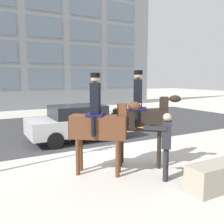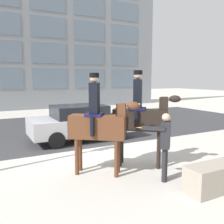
# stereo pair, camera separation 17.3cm
# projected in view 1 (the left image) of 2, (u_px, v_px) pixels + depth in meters

# --- Properties ---
(ground_plane) EXTENTS (80.00, 80.00, 0.00)m
(ground_plane) POSITION_uv_depth(u_px,v_px,m) (94.00, 152.00, 8.45)
(ground_plane) COLOR beige
(road_surface) EXTENTS (23.71, 8.50, 0.01)m
(road_surface) POSITION_uv_depth(u_px,v_px,m) (54.00, 128.00, 12.56)
(road_surface) COLOR #38383A
(road_surface) RESTS_ON ground_plane
(mounted_horse_lead) EXTENTS (1.63, 1.34, 2.63)m
(mounted_horse_lead) POSITION_uv_depth(u_px,v_px,m) (100.00, 124.00, 6.39)
(mounted_horse_lead) COLOR #59331E
(mounted_horse_lead) RESTS_ON ground_plane
(mounted_horse_companion) EXTENTS (1.64, 1.41, 2.71)m
(mounted_horse_companion) POSITION_uv_depth(u_px,v_px,m) (142.00, 117.00, 7.01)
(mounted_horse_companion) COLOR black
(mounted_horse_companion) RESTS_ON ground_plane
(pedestrian_bystander) EXTENTS (0.88, 0.59, 1.67)m
(pedestrian_bystander) POSITION_uv_depth(u_px,v_px,m) (166.00, 141.00, 6.03)
(pedestrian_bystander) COLOR #232328
(pedestrian_bystander) RESTS_ON ground_plane
(street_car_near_lane) EXTENTS (4.10, 1.82, 1.42)m
(street_car_near_lane) POSITION_uv_depth(u_px,v_px,m) (80.00, 122.00, 10.04)
(street_car_near_lane) COLOR #B7B7BC
(street_car_near_lane) RESTS_ON ground_plane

